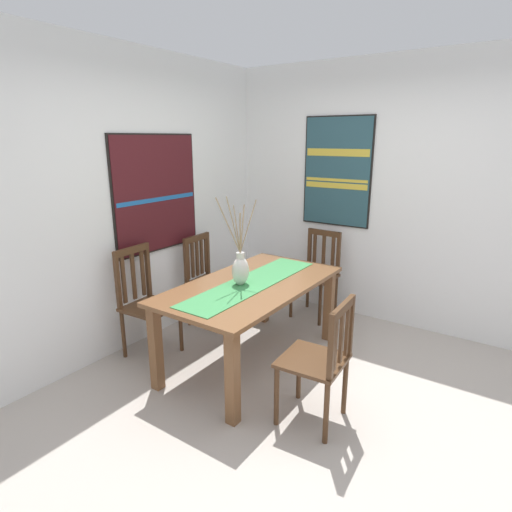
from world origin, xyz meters
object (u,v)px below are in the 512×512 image
object	(u,v)px
chair_3	(320,360)
dining_table	(252,295)
painting_on_back_wall	(156,194)
chair_0	(207,278)
chair_1	(146,301)
painting_on_side_wall	(337,172)
centerpiece_vase	(240,269)
chair_2	(317,273)

from	to	relation	value
chair_3	dining_table	bearing A→B (deg)	63.88
painting_on_back_wall	chair_0	bearing A→B (deg)	-33.70
dining_table	painting_on_back_wall	bearing A→B (deg)	88.65
chair_0	chair_1	xyz separation A→B (m)	(-0.83, 0.01, 0.00)
chair_0	painting_on_back_wall	distance (m)	1.02
chair_0	painting_on_side_wall	size ratio (longest dim) A/B	0.81
dining_table	centerpiece_vase	distance (m)	0.27
dining_table	chair_2	bearing A→B (deg)	-0.13
chair_0	painting_on_back_wall	world-z (taller)	painting_on_back_wall
chair_1	painting_on_side_wall	size ratio (longest dim) A/B	0.86
centerpiece_vase	chair_3	world-z (taller)	centerpiece_vase
chair_2	painting_on_side_wall	xyz separation A→B (m)	(0.27, -0.06, 1.08)
chair_3	painting_on_side_wall	distance (m)	2.36
chair_0	chair_3	world-z (taller)	chair_0
dining_table	centerpiece_vase	world-z (taller)	centerpiece_vase
dining_table	painting_on_side_wall	bearing A→B (deg)	-2.40
chair_3	painting_on_back_wall	world-z (taller)	painting_on_back_wall
chair_1	chair_2	bearing A→B (deg)	-28.01
centerpiece_vase	chair_3	xyz separation A→B (m)	(-0.32, -0.90, -0.40)
dining_table	painting_on_back_wall	size ratio (longest dim) A/B	1.53
painting_on_side_wall	centerpiece_vase	bearing A→B (deg)	176.09
chair_1	chair_2	distance (m)	1.88
chair_0	chair_1	size ratio (longest dim) A/B	0.95
chair_1	dining_table	bearing A→B (deg)	-65.08
painting_on_back_wall	chair_2	bearing A→B (deg)	-42.80
dining_table	chair_3	bearing A→B (deg)	-116.12
dining_table	chair_0	world-z (taller)	chair_0
chair_1	chair_3	distance (m)	1.74
centerpiece_vase	chair_1	distance (m)	0.97
chair_1	chair_3	size ratio (longest dim) A/B	1.09
chair_1	painting_on_side_wall	world-z (taller)	painting_on_side_wall
dining_table	chair_1	distance (m)	0.98
chair_3	painting_on_side_wall	xyz separation A→B (m)	(1.94, 0.79, 1.09)
painting_on_back_wall	centerpiece_vase	bearing A→B (deg)	-96.46
chair_3	painting_on_back_wall	size ratio (longest dim) A/B	0.83
painting_on_side_wall	chair_3	bearing A→B (deg)	-157.80
chair_3	painting_on_side_wall	bearing A→B (deg)	22.20
centerpiece_vase	chair_0	distance (m)	1.04
chair_3	painting_on_side_wall	world-z (taller)	painting_on_side_wall
centerpiece_vase	dining_table	bearing A→B (deg)	-25.84
chair_1	chair_3	world-z (taller)	chair_1
chair_0	chair_3	xyz separation A→B (m)	(-0.84, -1.72, -0.02)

